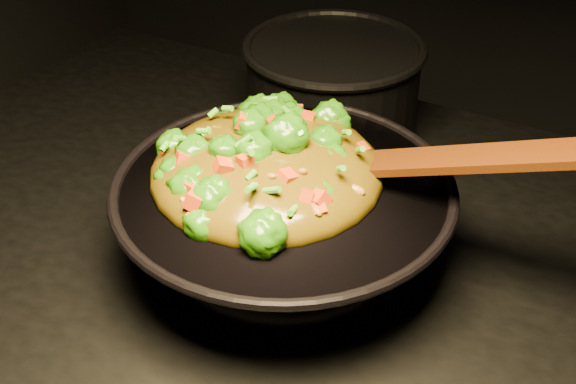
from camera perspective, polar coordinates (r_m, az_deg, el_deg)
The scene contains 4 objects.
wok at distance 0.79m, azimuth -0.34°, elevation -2.42°, with size 0.36×0.36×0.10m, color black, non-canonical shape.
stir_fry at distance 0.76m, azimuth -1.73°, elevation 4.06°, with size 0.25×0.25×0.09m, color #256707, non-canonical shape.
spatula at distance 0.73m, azimuth 13.36°, elevation 2.54°, with size 0.32×0.05×0.01m, color #351405.
back_pot at distance 1.02m, azimuth 3.55°, elevation 8.20°, with size 0.24×0.24×0.14m, color black.
Camera 1 is at (0.29, -0.52, 1.44)m, focal length 45.00 mm.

